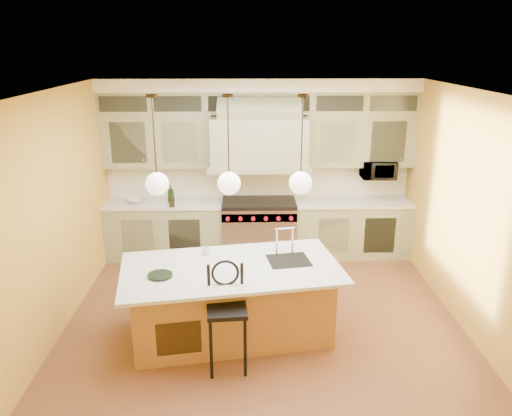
{
  "coord_description": "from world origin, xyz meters",
  "views": [
    {
      "loc": [
        -0.22,
        -5.62,
        3.4
      ],
      "look_at": [
        -0.08,
        0.7,
        1.31
      ],
      "focal_mm": 35.0,
      "sensor_mm": 36.0,
      "label": 1
    }
  ],
  "objects_px": {
    "counter_stool": "(227,310)",
    "microwave": "(378,169)",
    "kitchen_island": "(232,299)",
    "range": "(259,228)"
  },
  "relations": [
    {
      "from": "counter_stool",
      "to": "kitchen_island",
      "type": "bearing_deg",
      "value": 81.95
    },
    {
      "from": "range",
      "to": "microwave",
      "type": "relative_size",
      "value": 2.21
    },
    {
      "from": "kitchen_island",
      "to": "microwave",
      "type": "distance_m",
      "value": 3.57
    },
    {
      "from": "kitchen_island",
      "to": "microwave",
      "type": "relative_size",
      "value": 5.02
    },
    {
      "from": "counter_stool",
      "to": "microwave",
      "type": "height_order",
      "value": "microwave"
    },
    {
      "from": "counter_stool",
      "to": "microwave",
      "type": "bearing_deg",
      "value": 47.87
    },
    {
      "from": "kitchen_island",
      "to": "microwave",
      "type": "height_order",
      "value": "microwave"
    },
    {
      "from": "kitchen_island",
      "to": "counter_stool",
      "type": "distance_m",
      "value": 0.67
    },
    {
      "from": "range",
      "to": "kitchen_island",
      "type": "bearing_deg",
      "value": -99.35
    },
    {
      "from": "kitchen_island",
      "to": "counter_stool",
      "type": "xyz_separation_m",
      "value": [
        -0.03,
        -0.64,
        0.22
      ]
    }
  ]
}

